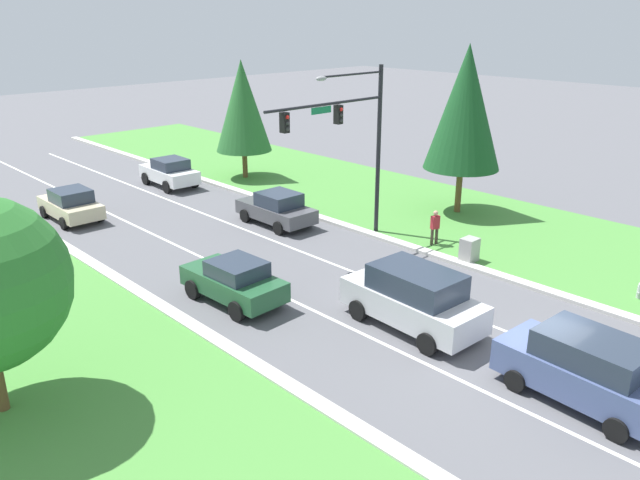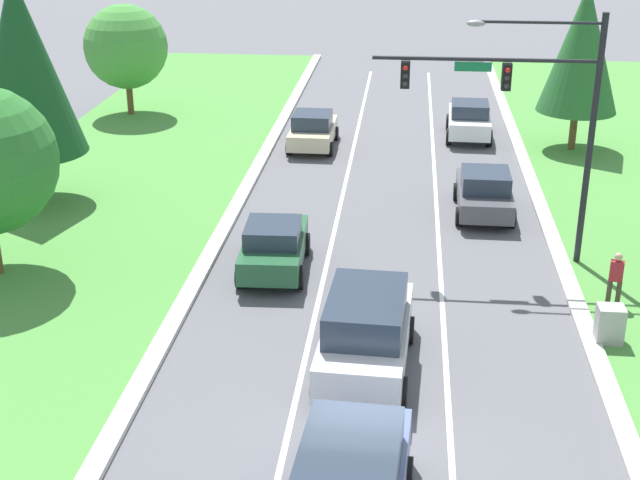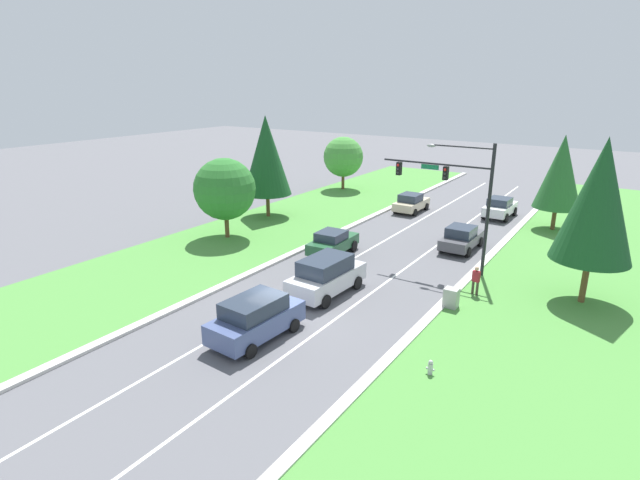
{
  "view_description": "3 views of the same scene",
  "coord_description": "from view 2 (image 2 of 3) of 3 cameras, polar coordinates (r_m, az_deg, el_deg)",
  "views": [
    {
      "loc": [
        -15.5,
        -7.25,
        10.02
      ],
      "look_at": [
        0.74,
        9.74,
        1.43
      ],
      "focal_mm": 35.0,
      "sensor_mm": 36.0,
      "label": 1
    },
    {
      "loc": [
        0.58,
        -15.27,
        11.58
      ],
      "look_at": [
        -1.88,
        9.25,
        1.39
      ],
      "focal_mm": 50.0,
      "sensor_mm": 36.0,
      "label": 2
    },
    {
      "loc": [
        13.32,
        -17.04,
        11.16
      ],
      "look_at": [
        -2.69,
        7.33,
        1.83
      ],
      "focal_mm": 28.0,
      "sensor_mm": 36.0,
      "label": 3
    }
  ],
  "objects": [
    {
      "name": "champagne_sedan",
      "position": [
        40.52,
        -0.47,
        7.06
      ],
      "size": [
        2.1,
        4.17,
        1.65
      ],
      "rotation": [
        0.0,
        0.0,
        -0.01
      ],
      "color": "beige",
      "rests_on": "ground_plane"
    },
    {
      "name": "ground_plane",
      "position": [
        19.18,
        2.93,
        -14.72
      ],
      "size": [
        160.0,
        160.0,
        0.0
      ],
      "primitive_type": "plane",
      "color": "#5B5B60"
    },
    {
      "name": "pedestrian",
      "position": [
        26.67,
        18.4,
        -2.29
      ],
      "size": [
        0.42,
        0.31,
        1.69
      ],
      "rotation": [
        0.0,
        0.0,
        2.89
      ],
      "color": "#42382D",
      "rests_on": "ground_plane"
    },
    {
      "name": "conifer_near_right_tree",
      "position": [
        40.8,
        16.44,
        11.72
      ],
      "size": [
        3.48,
        3.48,
        7.39
      ],
      "color": "brown",
      "rests_on": "ground_plane"
    },
    {
      "name": "traffic_signal_mast",
      "position": [
        27.74,
        13.33,
        8.58
      ],
      "size": [
        6.78,
        0.41,
        7.87
      ],
      "color": "black",
      "rests_on": "ground_plane"
    },
    {
      "name": "lane_stripe_inner_left",
      "position": [
        19.31,
        -2.58,
        -14.4
      ],
      "size": [
        0.14,
        81.0,
        0.01
      ],
      "color": "white",
      "rests_on": "ground_plane"
    },
    {
      "name": "conifer_mid_left_tree",
      "position": [
        33.96,
        -18.55,
        10.63
      ],
      "size": [
        4.07,
        4.07,
        8.55
      ],
      "color": "brown",
      "rests_on": "ground_plane"
    },
    {
      "name": "utility_cabinet",
      "position": [
        24.75,
        18.04,
        -5.22
      ],
      "size": [
        0.7,
        0.6,
        1.09
      ],
      "color": "#9E9E99",
      "rests_on": "ground_plane"
    },
    {
      "name": "forest_sedan",
      "position": [
        27.69,
        -2.97,
        -0.37
      ],
      "size": [
        2.16,
        4.23,
        1.65
      ],
      "rotation": [
        0.0,
        0.0,
        0.04
      ],
      "color": "#235633",
      "rests_on": "ground_plane"
    },
    {
      "name": "oak_far_left_tree",
      "position": [
        46.61,
        -12.33,
        11.99
      ],
      "size": [
        4.18,
        4.18,
        5.61
      ],
      "color": "brown",
      "rests_on": "ground_plane"
    },
    {
      "name": "silver_suv",
      "position": [
        22.14,
        2.97,
        -5.85
      ],
      "size": [
        2.43,
        5.06,
        2.12
      ],
      "rotation": [
        0.0,
        0.0,
        -0.05
      ],
      "color": "silver",
      "rests_on": "ground_plane"
    },
    {
      "name": "curb_strip_left",
      "position": [
        20.11,
        -13.81,
        -13.19
      ],
      "size": [
        0.5,
        90.0,
        0.15
      ],
      "color": "beige",
      "rests_on": "ground_plane"
    },
    {
      "name": "lane_stripe_inner_right",
      "position": [
        19.21,
        8.49,
        -14.9
      ],
      "size": [
        0.14,
        81.0,
        0.01
      ],
      "color": "white",
      "rests_on": "ground_plane"
    },
    {
      "name": "white_sedan",
      "position": [
        42.59,
        9.52,
        7.62
      ],
      "size": [
        2.18,
        4.3,
        1.75
      ],
      "rotation": [
        0.0,
        0.0,
        -0.03
      ],
      "color": "white",
      "rests_on": "ground_plane"
    },
    {
      "name": "graphite_sedan",
      "position": [
        32.94,
        10.48,
        3.04
      ],
      "size": [
        2.11,
        4.31,
        1.68
      ],
      "rotation": [
        0.0,
        0.0,
        -0.01
      ],
      "color": "#4C4C51",
      "rests_on": "ground_plane"
    }
  ]
}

